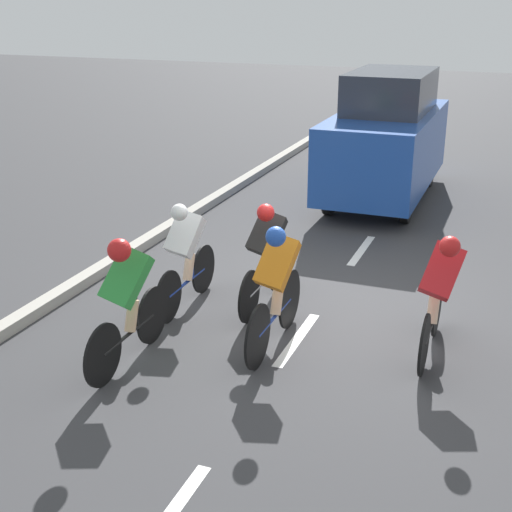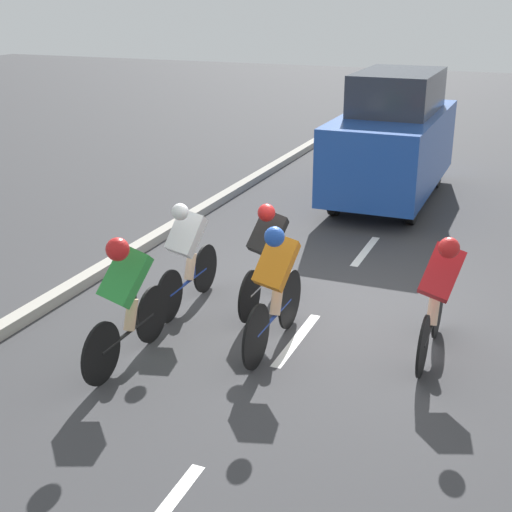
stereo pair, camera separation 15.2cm
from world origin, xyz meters
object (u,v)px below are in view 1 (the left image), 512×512
at_px(cyclist_red, 438,291).
at_px(cyclist_white, 185,252).
at_px(support_car, 386,138).
at_px(cyclist_black, 266,252).
at_px(cyclist_orange, 276,284).
at_px(cyclist_green, 127,296).

relative_size(cyclist_red, cyclist_white, 1.00).
relative_size(cyclist_white, support_car, 0.38).
bearing_deg(cyclist_black, cyclist_orange, 116.13).
height_order(cyclist_black, cyclist_white, cyclist_white).
height_order(cyclist_orange, cyclist_green, cyclist_green).
bearing_deg(cyclist_white, cyclist_orange, 156.09).
bearing_deg(cyclist_green, cyclist_white, -86.28).
bearing_deg(cyclist_red, cyclist_white, -3.18).
relative_size(cyclist_orange, cyclist_black, 1.04).
relative_size(cyclist_black, cyclist_white, 1.03).
distance_m(cyclist_red, cyclist_black, 2.21).
height_order(cyclist_red, cyclist_white, cyclist_red).
height_order(cyclist_black, support_car, support_car).
distance_m(cyclist_white, support_car, 6.05).
xyz_separation_m(cyclist_black, cyclist_white, (0.91, 0.38, -0.00)).
bearing_deg(cyclist_white, cyclist_green, 93.72).
bearing_deg(cyclist_green, cyclist_red, -155.10).
relative_size(cyclist_black, support_car, 0.40).
bearing_deg(cyclist_orange, support_car, -88.73).
relative_size(cyclist_orange, cyclist_white, 1.07).
xyz_separation_m(cyclist_orange, cyclist_green, (1.29, 0.92, 0.03)).
bearing_deg(cyclist_green, support_car, -98.78).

